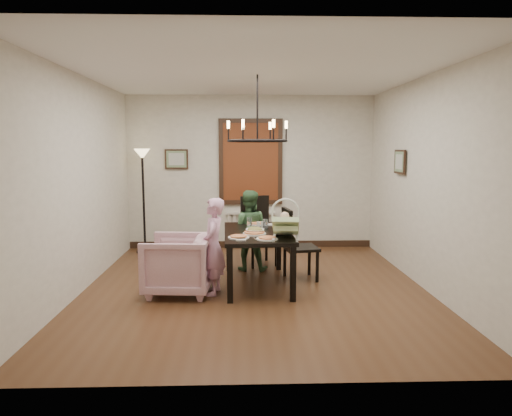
{
  "coord_description": "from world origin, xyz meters",
  "views": [
    {
      "loc": [
        -0.17,
        -5.9,
        1.87
      ],
      "look_at": [
        0.02,
        0.21,
        1.05
      ],
      "focal_mm": 32.0,
      "sensor_mm": 36.0,
      "label": 1
    }
  ],
  "objects": [
    {
      "name": "room_shell",
      "position": [
        0.0,
        0.37,
        1.4
      ],
      "size": [
        4.51,
        5.0,
        2.81
      ],
      "color": "#52311C",
      "rests_on": "ground"
    },
    {
      "name": "armchair",
      "position": [
        -0.99,
        -0.18,
        0.38
      ],
      "size": [
        0.89,
        0.87,
        0.76
      ],
      "primitive_type": "imported",
      "rotation": [
        0.0,
        0.0,
        -1.64
      ],
      "color": "#D8A5B9",
      "rests_on": "room_shell"
    },
    {
      "name": "picture_back",
      "position": [
        -1.35,
        2.47,
        1.65
      ],
      "size": [
        0.42,
        0.03,
        0.36
      ],
      "primitive_type": "cube",
      "color": "black",
      "rests_on": "room_shell"
    },
    {
      "name": "radiator",
      "position": [
        0.0,
        2.48,
        0.35
      ],
      "size": [
        0.92,
        0.12,
        0.62
      ],
      "primitive_type": null,
      "color": "silver",
      "rests_on": "room_shell"
    },
    {
      "name": "window_blinds",
      "position": [
        0.0,
        2.46,
        1.6
      ],
      "size": [
        1.0,
        0.03,
        1.4
      ],
      "primitive_type": "cube",
      "color": "maroon",
      "rests_on": "room_shell"
    },
    {
      "name": "chandelier",
      "position": [
        0.04,
        0.16,
        1.95
      ],
      "size": [
        0.8,
        0.8,
        0.04
      ],
      "primitive_type": "torus",
      "color": "black",
      "rests_on": "room_shell"
    },
    {
      "name": "dining_table",
      "position": [
        0.04,
        0.16,
        0.65
      ],
      "size": [
        0.94,
        1.6,
        0.74
      ],
      "rotation": [
        0.0,
        0.0,
        0.04
      ],
      "color": "black",
      "rests_on": "room_shell"
    },
    {
      "name": "pizza_platter",
      "position": [
        -0.01,
        -0.06,
        0.76
      ],
      "size": [
        0.3,
        0.3,
        0.04
      ],
      "primitive_type": "cylinder",
      "color": "tan",
      "rests_on": "dining_table"
    },
    {
      "name": "seated_man",
      "position": [
        -0.07,
        0.92,
        0.51
      ],
      "size": [
        0.54,
        0.44,
        1.02
      ],
      "primitive_type": "imported",
      "rotation": [
        0.0,
        0.0,
        3.02
      ],
      "color": "#3D643C",
      "rests_on": "room_shell"
    },
    {
      "name": "floor_lamp",
      "position": [
        -1.9,
        2.15,
        0.9
      ],
      "size": [
        0.3,
        0.3,
        1.8
      ],
      "primitive_type": null,
      "color": "black",
      "rests_on": "room_shell"
    },
    {
      "name": "baby_bouncer",
      "position": [
        0.38,
        -0.31,
        0.91
      ],
      "size": [
        0.44,
        0.57,
        0.34
      ],
      "primitive_type": null,
      "rotation": [
        0.0,
        0.0,
        -0.12
      ],
      "color": "beige",
      "rests_on": "dining_table"
    },
    {
      "name": "picture_right",
      "position": [
        2.21,
        0.9,
        1.65
      ],
      "size": [
        0.03,
        0.42,
        0.36
      ],
      "primitive_type": "cube",
      "rotation": [
        0.0,
        0.0,
        1.57
      ],
      "color": "black",
      "rests_on": "room_shell"
    },
    {
      "name": "chair_right",
      "position": [
        0.66,
        0.39,
        0.51
      ],
      "size": [
        0.52,
        0.52,
        1.03
      ],
      "primitive_type": null,
      "rotation": [
        0.0,
        0.0,
        1.72
      ],
      "color": "black",
      "rests_on": "room_shell"
    },
    {
      "name": "chair_far",
      "position": [
        0.12,
        1.22,
        0.55
      ],
      "size": [
        0.62,
        0.62,
        1.1
      ],
      "primitive_type": null,
      "rotation": [
        0.0,
        0.0,
        0.34
      ],
      "color": "black",
      "rests_on": "room_shell"
    },
    {
      "name": "elderly_woman",
      "position": [
        -0.53,
        -0.22,
        0.51
      ],
      "size": [
        0.28,
        0.4,
        1.02
      ],
      "primitive_type": "imported",
      "rotation": [
        0.0,
        0.0,
        -1.68
      ],
      "color": "#D797B8",
      "rests_on": "room_shell"
    },
    {
      "name": "drinking_glass",
      "position": [
        0.16,
        0.33,
        0.8
      ],
      "size": [
        0.06,
        0.06,
        0.12
      ],
      "primitive_type": "cylinder",
      "color": "silver",
      "rests_on": "dining_table"
    },
    {
      "name": "salad_bowl",
      "position": [
        0.0,
        0.02,
        0.77
      ],
      "size": [
        0.29,
        0.29,
        0.07
      ],
      "primitive_type": "imported",
      "color": "white",
      "rests_on": "dining_table"
    }
  ]
}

